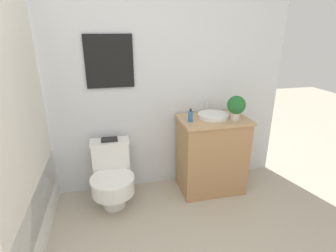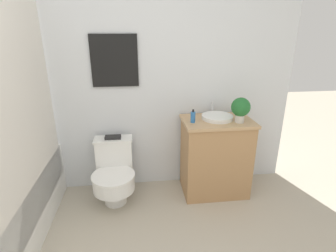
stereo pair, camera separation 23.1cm
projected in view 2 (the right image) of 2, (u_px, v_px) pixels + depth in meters
The scene contains 8 objects.
wall_back at pixel (120, 72), 2.56m from camera, with size 3.57×0.07×2.50m.
shower_area at pixel (2, 207), 2.09m from camera, with size 0.64×1.44×1.98m.
toilet at pixel (114, 172), 2.60m from camera, with size 0.41×0.55×0.62m.
vanity at pixel (215, 156), 2.71m from camera, with size 0.69×0.47×0.81m.
sink at pixel (217, 117), 2.59m from camera, with size 0.31×0.34×0.13m.
soap_bottle at pixel (193, 117), 2.48m from camera, with size 0.05×0.05×0.13m.
potted_plant at pixel (241, 108), 2.45m from camera, with size 0.18×0.18×0.24m.
book_on_tank at pixel (113, 137), 2.62m from camera, with size 0.16×0.09×0.02m.
Camera 2 is at (0.15, -0.72, 1.64)m, focal length 28.00 mm.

